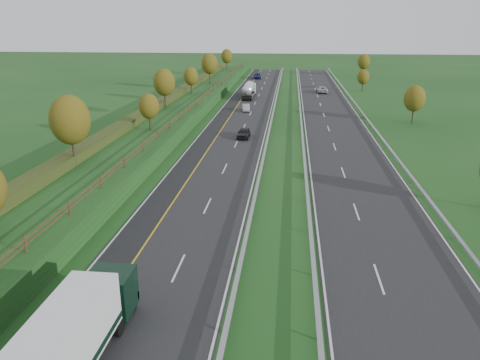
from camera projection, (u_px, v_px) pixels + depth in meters
The scene contains 18 objects.
ground at pixel (284, 133), 74.18m from camera, with size 400.00×400.00×0.00m, color #174217.
near_carriageway at pixel (238, 125), 79.69m from camera, with size 10.50×200.00×0.04m, color black.
far_carriageway at pixel (336, 127), 78.02m from camera, with size 10.50×200.00×0.04m, color black.
hard_shoulder at pixel (216, 125), 80.07m from camera, with size 3.00×200.00×0.04m, color black.
lane_markings at pixel (275, 126), 78.92m from camera, with size 26.75×200.00×0.01m.
embankment_left at pixel (163, 118), 80.69m from camera, with size 12.00×200.00×2.00m, color #174217.
hedge_left at pixel (151, 109), 80.39m from camera, with size 2.20×180.00×1.10m, color #283917.
fence_left at pixel (187, 109), 79.29m from camera, with size 0.12×189.06×1.20m.
median_barrier_near at pixel (271, 123), 78.92m from camera, with size 0.32×200.00×0.71m.
median_barrier_far at pixel (301, 123), 78.41m from camera, with size 0.32×200.00×0.71m.
outer_barrier_far at pixel (371, 125), 77.25m from camera, with size 0.32×200.00×0.71m.
trees_left at pixel (158, 89), 75.76m from camera, with size 6.64×164.30×7.66m.
trees_far at pixel (387, 82), 102.85m from camera, with size 8.45×118.60×7.12m.
road_tanker at pixel (249, 90), 108.58m from camera, with size 2.40×11.22×3.46m.
car_dark_near at pixel (244, 133), 70.79m from camera, with size 1.77×4.39×1.50m, color black.
car_silver_mid at pixel (246, 108), 92.30m from camera, with size 1.41×4.04×1.33m, color #9D9EA1.
car_small_far at pixel (257, 76), 145.40m from camera, with size 2.27×5.60×1.62m, color #151B43.
car_oncoming at pixel (322, 89), 116.44m from camera, with size 2.57×5.58×1.55m, color #BCBBC0.
Camera 1 is at (8.78, -17.99, 16.69)m, focal length 35.00 mm.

